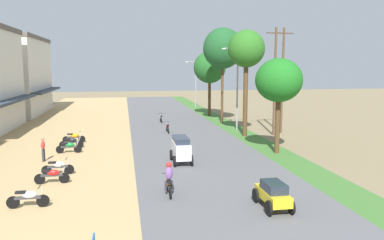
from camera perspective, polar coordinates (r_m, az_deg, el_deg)
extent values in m
cube|color=#2D3847|center=(39.51, -25.15, 2.69)|extent=(1.20, 13.33, 0.25)
cube|color=silver|center=(55.23, -26.03, 5.73)|extent=(8.72, 13.85, 9.60)
cube|color=#2D3847|center=(54.17, -20.85, 4.16)|extent=(1.20, 13.85, 0.25)
cube|color=#59514C|center=(55.34, -26.35, 10.95)|extent=(8.92, 14.05, 0.50)
cylinder|color=black|center=(18.35, -21.43, -11.20)|extent=(0.56, 0.06, 0.56)
cylinder|color=black|center=(18.64, -25.24, -11.12)|extent=(0.56, 0.06, 0.56)
cube|color=#333338|center=(18.43, -23.38, -10.63)|extent=(1.12, 0.12, 0.12)
ellipsoid|color=silver|center=(18.37, -23.15, -10.22)|extent=(0.64, 0.28, 0.32)
cube|color=black|center=(18.42, -24.28, -9.85)|extent=(0.44, 0.20, 0.10)
cylinder|color=#A5A8AD|center=(18.28, -21.66, -10.39)|extent=(0.26, 0.05, 0.68)
cylinder|color=black|center=(18.18, -21.90, -9.28)|extent=(0.04, 0.54, 0.04)
cylinder|color=black|center=(21.53, -18.59, -8.23)|extent=(0.56, 0.06, 0.56)
cylinder|color=black|center=(21.75, -21.85, -8.23)|extent=(0.56, 0.06, 0.56)
cube|color=#333338|center=(21.59, -20.25, -7.77)|extent=(1.12, 0.12, 0.12)
ellipsoid|color=red|center=(21.53, -20.06, -7.41)|extent=(0.64, 0.28, 0.32)
cube|color=black|center=(21.57, -21.02, -7.11)|extent=(0.44, 0.20, 0.10)
cylinder|color=#A5A8AD|center=(21.47, -18.78, -7.54)|extent=(0.26, 0.05, 0.68)
cylinder|color=black|center=(21.38, -18.99, -6.58)|extent=(0.04, 0.54, 0.04)
cylinder|color=black|center=(23.19, -17.93, -7.04)|extent=(0.56, 0.06, 0.56)
cylinder|color=black|center=(23.40, -20.96, -7.06)|extent=(0.56, 0.06, 0.56)
cube|color=#333338|center=(23.24, -19.47, -6.62)|extent=(1.12, 0.12, 0.12)
ellipsoid|color=silver|center=(23.20, -19.29, -6.29)|extent=(0.64, 0.28, 0.32)
cube|color=black|center=(23.23, -20.19, -6.00)|extent=(0.44, 0.20, 0.10)
cylinder|color=#A5A8AD|center=(23.13, -18.11, -6.40)|extent=(0.26, 0.05, 0.68)
cylinder|color=black|center=(23.06, -18.29, -5.51)|extent=(0.04, 0.54, 0.04)
cylinder|color=black|center=(28.63, -16.72, -4.17)|extent=(0.56, 0.06, 0.56)
cylinder|color=black|center=(28.80, -19.17, -4.20)|extent=(0.56, 0.06, 0.56)
cube|color=#333338|center=(28.67, -17.96, -3.83)|extent=(1.12, 0.12, 0.12)
ellipsoid|color=#14722D|center=(28.63, -17.82, -3.56)|extent=(0.64, 0.28, 0.32)
cube|color=black|center=(28.66, -18.54, -3.33)|extent=(0.44, 0.20, 0.10)
cylinder|color=#A5A8AD|center=(28.58, -16.86, -3.64)|extent=(0.26, 0.05, 0.68)
cylinder|color=black|center=(28.52, -17.01, -2.91)|extent=(0.04, 0.54, 0.04)
cylinder|color=black|center=(30.32, -16.44, -3.49)|extent=(0.56, 0.06, 0.56)
cylinder|color=black|center=(30.48, -18.76, -3.53)|extent=(0.56, 0.06, 0.56)
cube|color=#333338|center=(30.36, -17.62, -3.18)|extent=(1.12, 0.12, 0.12)
ellipsoid|color=black|center=(30.32, -17.48, -2.91)|extent=(0.64, 0.28, 0.32)
cube|color=black|center=(30.35, -18.17, -2.70)|extent=(0.44, 0.20, 0.10)
cylinder|color=#A5A8AD|center=(30.27, -16.58, -2.99)|extent=(0.26, 0.05, 0.68)
cylinder|color=black|center=(30.21, -16.72, -2.30)|extent=(0.04, 0.54, 0.04)
cylinder|color=black|center=(32.35, -16.17, -2.77)|extent=(0.56, 0.06, 0.56)
cylinder|color=black|center=(32.51, -18.34, -2.81)|extent=(0.56, 0.06, 0.56)
cube|color=#333338|center=(32.40, -17.27, -2.48)|extent=(1.12, 0.12, 0.12)
ellipsoid|color=orange|center=(32.36, -17.14, -2.23)|extent=(0.64, 0.28, 0.32)
cube|color=black|center=(32.39, -17.78, -2.03)|extent=(0.44, 0.20, 0.10)
cylinder|color=#A5A8AD|center=(32.31, -16.29, -2.30)|extent=(0.26, 0.05, 0.68)
cylinder|color=black|center=(32.26, -16.42, -1.65)|extent=(0.04, 0.54, 0.04)
cylinder|color=#33333D|center=(26.81, -21.28, -4.91)|extent=(0.14, 0.14, 0.82)
cylinder|color=#33333D|center=(26.64, -21.42, -4.99)|extent=(0.14, 0.14, 0.82)
ellipsoid|color=#BF3333|center=(26.59, -21.43, -3.50)|extent=(0.31, 0.40, 0.56)
sphere|color=#9E7556|center=(26.51, -21.47, -2.63)|extent=(0.22, 0.22, 0.22)
cylinder|color=#4C351E|center=(27.73, 12.68, -0.42)|extent=(0.35, 0.35, 4.36)
ellipsoid|color=#1B651C|center=(27.46, 12.87, 5.83)|extent=(3.30, 3.30, 3.07)
cylinder|color=#4C351E|center=(33.94, 8.00, 3.28)|extent=(0.41, 0.41, 6.80)
ellipsoid|color=#28641E|center=(33.86, 8.14, 10.54)|extent=(3.21, 3.21, 3.24)
cylinder|color=#4C351E|center=(41.47, 4.55, 4.23)|extent=(0.27, 0.27, 6.89)
ellipsoid|color=#1B4F25|center=(41.43, 4.62, 10.65)|extent=(4.18, 4.18, 4.36)
cylinder|color=#4C351E|center=(47.82, 2.63, 3.60)|extent=(0.36, 0.36, 4.98)
ellipsoid|color=#1E5821|center=(47.68, 2.66, 7.88)|extent=(3.98, 3.98, 3.92)
cylinder|color=gray|center=(37.19, 6.80, 4.65)|extent=(0.16, 0.16, 8.03)
cylinder|color=gray|center=(36.97, 5.85, 10.64)|extent=(1.40, 0.08, 0.08)
ellipsoid|color=silver|center=(36.78, 4.78, 10.56)|extent=(0.36, 0.20, 0.14)
cylinder|color=gray|center=(37.38, 7.94, 10.58)|extent=(1.40, 0.08, 0.08)
ellipsoid|color=silver|center=(37.60, 8.97, 10.44)|extent=(0.36, 0.20, 0.14)
cylinder|color=gray|center=(58.23, 0.57, 5.40)|extent=(0.16, 0.16, 7.04)
cylinder|color=gray|center=(58.05, -0.11, 8.72)|extent=(1.40, 0.08, 0.08)
ellipsoid|color=silver|center=(57.93, -0.80, 8.65)|extent=(0.36, 0.20, 0.14)
cylinder|color=gray|center=(58.31, 1.26, 8.72)|extent=(1.40, 0.08, 0.08)
ellipsoid|color=silver|center=(58.45, 1.94, 8.64)|extent=(0.36, 0.20, 0.14)
cylinder|color=brown|center=(36.41, 13.39, 5.66)|extent=(0.20, 0.20, 9.72)
cube|color=#473323|center=(36.51, 13.62, 12.51)|extent=(1.80, 0.10, 0.10)
cylinder|color=brown|center=(35.10, 12.29, 5.56)|extent=(0.20, 0.20, 9.66)
cube|color=#473323|center=(35.19, 12.50, 12.62)|extent=(1.80, 0.10, 0.10)
cube|color=gold|center=(17.23, 12.00, -10.97)|extent=(0.88, 2.25, 0.44)
cube|color=#232B38|center=(17.01, 12.17, -9.73)|extent=(0.81, 1.30, 0.40)
cylinder|color=black|center=(16.81, 14.63, -12.46)|extent=(0.11, 0.64, 0.64)
cylinder|color=black|center=(16.43, 11.42, -12.84)|extent=(0.11, 0.64, 0.64)
cylinder|color=black|center=(18.20, 12.47, -10.78)|extent=(0.11, 0.64, 0.64)
cylinder|color=black|center=(17.86, 9.48, -11.07)|extent=(0.11, 0.64, 0.64)
cube|color=silver|center=(24.41, -1.65, -4.48)|extent=(0.95, 2.40, 0.95)
cube|color=#232B38|center=(24.38, -1.70, -2.94)|extent=(0.87, 2.00, 0.35)
cylinder|color=black|center=(25.29, -3.14, -5.24)|extent=(0.12, 0.68, 0.68)
cylinder|color=black|center=(25.44, -0.74, -5.15)|extent=(0.12, 0.68, 0.68)
cylinder|color=black|center=(23.62, -2.63, -6.18)|extent=(0.12, 0.68, 0.68)
cylinder|color=black|center=(23.78, -0.06, -6.08)|extent=(0.12, 0.68, 0.68)
cylinder|color=black|center=(19.24, -3.74, -9.69)|extent=(0.06, 0.56, 0.56)
cylinder|color=black|center=(18.07, -3.29, -10.88)|extent=(0.06, 0.56, 0.56)
cube|color=#333338|center=(18.60, -3.53, -9.74)|extent=(0.12, 1.12, 0.12)
ellipsoid|color=orange|center=(18.63, -3.56, -9.26)|extent=(0.28, 0.64, 0.32)
cube|color=black|center=(18.26, -3.43, -9.23)|extent=(0.20, 0.44, 0.10)
cylinder|color=#A5A8AD|center=(19.10, -3.73, -8.98)|extent=(0.05, 0.26, 0.68)
cylinder|color=black|center=(18.94, -3.72, -7.96)|extent=(0.54, 0.04, 0.04)
ellipsoid|color=#724C8C|center=(18.22, -3.47, -7.95)|extent=(0.36, 0.28, 0.64)
sphere|color=red|center=(18.15, -3.50, -6.70)|extent=(0.28, 0.28, 0.28)
cylinder|color=#2D2D38|center=(18.48, -3.93, -9.79)|extent=(0.12, 0.12, 0.48)
cylinder|color=#2D2D38|center=(18.51, -3.06, -9.75)|extent=(0.12, 0.12, 0.48)
cylinder|color=black|center=(36.38, -3.80, -1.27)|extent=(0.06, 0.56, 0.56)
cylinder|color=black|center=(35.16, -3.57, -1.59)|extent=(0.06, 0.56, 0.56)
cube|color=#333338|center=(35.74, -3.69, -1.14)|extent=(0.12, 1.12, 0.12)
ellipsoid|color=red|center=(35.80, -3.71, -0.90)|extent=(0.28, 0.64, 0.32)
cube|color=black|center=(35.42, -3.64, -0.80)|extent=(0.20, 0.44, 0.10)
cylinder|color=#A5A8AD|center=(36.27, -3.79, -0.86)|extent=(0.05, 0.26, 0.68)
cylinder|color=black|center=(36.16, -3.79, -0.30)|extent=(0.54, 0.04, 0.04)
cylinder|color=black|center=(42.98, -4.76, 0.15)|extent=(0.06, 0.56, 0.56)
cylinder|color=black|center=(41.75, -4.60, -0.08)|extent=(0.06, 0.56, 0.56)
cube|color=#333338|center=(42.34, -4.68, 0.28)|extent=(0.12, 1.12, 0.12)
ellipsoid|color=silver|center=(42.40, -4.69, 0.48)|extent=(0.28, 0.64, 0.32)
cube|color=black|center=(42.03, -4.65, 0.58)|extent=(0.20, 0.44, 0.10)
cylinder|color=#A5A8AD|center=(42.88, -4.76, 0.49)|extent=(0.05, 0.26, 0.68)
cylinder|color=black|center=(42.78, -4.75, 0.98)|extent=(0.54, 0.04, 0.04)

